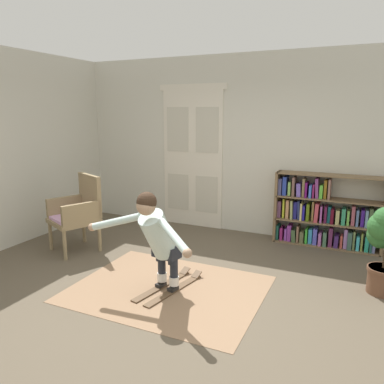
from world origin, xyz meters
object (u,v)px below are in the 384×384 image
(skis_pair, at_px, (170,286))
(person_skier, at_px, (157,234))
(wicker_chair, at_px, (78,211))
(potted_plant, at_px, (383,244))
(bookshelf, at_px, (323,215))

(skis_pair, bearing_deg, person_skier, -101.67)
(wicker_chair, distance_m, potted_plant, 3.99)
(bookshelf, xyz_separation_m, wicker_chair, (-3.22, -1.66, 0.10))
(wicker_chair, xyz_separation_m, skis_pair, (1.79, -0.56, -0.56))
(bookshelf, relative_size, skis_pair, 1.56)
(wicker_chair, relative_size, person_skier, 0.79)
(wicker_chair, bearing_deg, skis_pair, -17.32)
(bookshelf, distance_m, person_skier, 2.84)
(potted_plant, bearing_deg, bookshelf, 119.83)
(potted_plant, xyz_separation_m, person_skier, (-2.23, -1.11, 0.14))
(bookshelf, bearing_deg, potted_plant, -60.17)
(bookshelf, relative_size, wicker_chair, 1.41)
(person_skier, bearing_deg, skis_pair, 78.33)
(potted_plant, bearing_deg, person_skier, -153.58)
(potted_plant, height_order, skis_pair, potted_plant)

